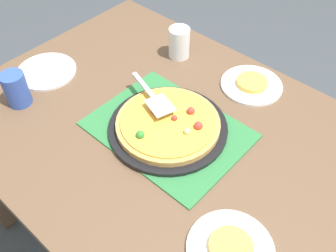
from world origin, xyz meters
name	(u,v)px	position (x,y,z in m)	size (l,w,h in m)	color
ground_plane	(168,240)	(0.00, 0.00, 0.00)	(8.00, 8.00, 0.00)	#3D4247
dining_table	(168,152)	(0.00, 0.00, 0.64)	(1.40, 1.00, 0.75)	brown
placemat	(168,130)	(0.00, 0.00, 0.75)	(0.48, 0.36, 0.01)	#2D753D
pizza_pan	(168,128)	(0.00, 0.00, 0.76)	(0.38, 0.38, 0.01)	black
pizza	(168,123)	(0.00, 0.00, 0.78)	(0.33, 0.33, 0.05)	tan
plate_near_left	(230,249)	(0.39, -0.20, 0.76)	(0.22, 0.22, 0.01)	white
plate_far_right	(251,85)	(0.08, 0.36, 0.76)	(0.22, 0.22, 0.01)	white
plate_side	(46,71)	(-0.53, -0.08, 0.76)	(0.22, 0.22, 0.01)	white
served_slice_left	(231,247)	(0.39, -0.20, 0.77)	(0.11, 0.11, 0.02)	#EAB747
served_slice_right	(252,82)	(0.08, 0.36, 0.77)	(0.11, 0.11, 0.02)	#EAB747
cup_near	(179,43)	(-0.24, 0.33, 0.81)	(0.08, 0.08, 0.12)	white
cup_far	(16,89)	(-0.46, -0.24, 0.81)	(0.08, 0.08, 0.12)	#3351AD
pizza_server	(153,97)	(-0.09, 0.03, 0.82)	(0.23, 0.11, 0.01)	silver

